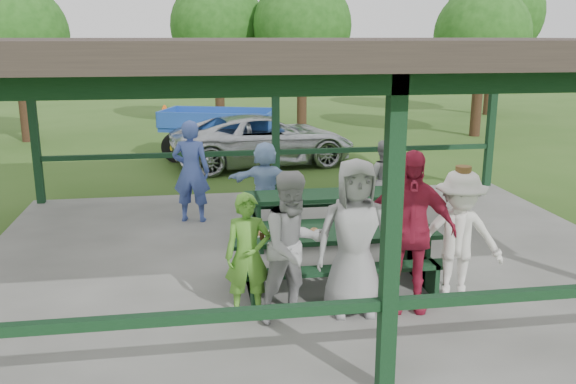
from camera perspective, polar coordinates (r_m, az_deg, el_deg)
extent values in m
plane|color=#30531A|center=(9.51, 1.99, -6.40)|extent=(90.00, 90.00, 0.00)
cube|color=#62625E|center=(9.49, 1.99, -6.11)|extent=(10.00, 8.00, 0.10)
cube|color=black|center=(5.51, 9.59, -4.61)|extent=(0.15, 0.15, 3.00)
cube|color=black|center=(13.03, -22.67, 5.46)|extent=(0.15, 0.15, 3.00)
cube|color=black|center=(12.77, -1.16, 6.40)|extent=(0.15, 0.15, 3.00)
cube|color=black|center=(14.22, 18.50, 6.49)|extent=(0.15, 0.15, 3.00)
cube|color=black|center=(5.52, -15.65, -11.67)|extent=(4.65, 0.10, 0.10)
cube|color=black|center=(12.77, -11.90, 3.37)|extent=(4.65, 0.10, 0.10)
cube|color=black|center=(13.39, 9.10, 4.00)|extent=(4.65, 0.10, 0.10)
cube|color=black|center=(5.23, 10.23, 10.06)|extent=(9.80, 0.15, 0.20)
cube|color=black|center=(12.65, -1.20, 12.69)|extent=(9.80, 0.15, 0.20)
cube|color=#2E2621|center=(8.89, 2.17, 13.39)|extent=(10.60, 8.60, 0.24)
cube|color=black|center=(8.16, 4.54, -3.90)|extent=(2.69, 0.75, 0.06)
cube|color=black|center=(7.75, 5.45, -7.24)|extent=(2.69, 0.28, 0.05)
cube|color=black|center=(8.76, 3.67, -4.61)|extent=(2.69, 0.28, 0.05)
cube|color=black|center=(8.10, -3.62, -6.62)|extent=(0.06, 0.70, 0.75)
cube|color=black|center=(8.61, 12.11, -5.63)|extent=(0.06, 0.70, 0.75)
cube|color=black|center=(8.15, -3.61, -7.61)|extent=(0.06, 1.39, 0.45)
cube|color=black|center=(8.66, 12.06, -6.56)|extent=(0.06, 1.39, 0.45)
cube|color=black|center=(10.08, 3.18, -0.31)|extent=(2.52, 0.75, 0.06)
cube|color=black|center=(9.64, 3.84, -2.84)|extent=(2.52, 0.28, 0.05)
cube|color=black|center=(10.68, 2.54, -1.10)|extent=(2.52, 0.28, 0.05)
cube|color=black|center=(10.01, -2.92, -2.47)|extent=(0.06, 0.70, 0.75)
cube|color=black|center=(10.44, 8.97, -1.91)|extent=(0.06, 0.70, 0.75)
cube|color=black|center=(10.05, -2.91, -3.29)|extent=(0.06, 1.39, 0.45)
cube|color=black|center=(10.49, 8.94, -2.70)|extent=(0.06, 1.39, 0.45)
cylinder|color=white|center=(7.98, -2.45, -4.01)|extent=(0.22, 0.22, 0.01)
torus|color=#A06238|center=(7.95, -2.73, -3.92)|extent=(0.10, 0.10, 0.03)
torus|color=#A06238|center=(7.96, -2.15, -3.89)|extent=(0.10, 0.10, 0.03)
torus|color=#A06238|center=(8.02, -2.49, -3.76)|extent=(0.10, 0.10, 0.03)
cylinder|color=white|center=(8.09, 2.52, -3.77)|extent=(0.22, 0.22, 0.01)
torus|color=#A06238|center=(8.05, 2.27, -3.68)|extent=(0.10, 0.10, 0.03)
torus|color=#A06238|center=(8.07, 2.83, -3.65)|extent=(0.10, 0.10, 0.03)
torus|color=#A06238|center=(8.12, 2.46, -3.52)|extent=(0.10, 0.10, 0.03)
cylinder|color=white|center=(8.24, 7.15, -3.52)|extent=(0.22, 0.22, 0.01)
torus|color=#A06238|center=(8.21, 6.93, -3.43)|extent=(0.10, 0.10, 0.03)
torus|color=#A06238|center=(8.23, 7.46, -3.40)|extent=(0.10, 0.10, 0.03)
torus|color=#A06238|center=(8.28, 7.07, -3.28)|extent=(0.10, 0.10, 0.03)
cylinder|color=white|center=(8.45, 11.68, -3.25)|extent=(0.22, 0.22, 0.01)
torus|color=#A06238|center=(8.42, 11.48, -3.16)|extent=(0.10, 0.10, 0.03)
torus|color=#A06238|center=(8.44, 11.99, -3.13)|extent=(0.10, 0.10, 0.03)
torus|color=#A06238|center=(8.49, 11.58, -3.01)|extent=(0.10, 0.10, 0.03)
cylinder|color=#381E0F|center=(7.80, -2.45, -4.12)|extent=(0.06, 0.06, 0.10)
cylinder|color=#381E0F|center=(7.81, -1.93, -4.10)|extent=(0.06, 0.06, 0.10)
cylinder|color=#381E0F|center=(7.88, 1.63, -3.92)|extent=(0.06, 0.06, 0.10)
cylinder|color=#381E0F|center=(8.17, 9.91, -3.46)|extent=(0.06, 0.06, 0.10)
cylinder|color=#381E0F|center=(8.29, 12.29, -3.31)|extent=(0.06, 0.06, 0.10)
cone|color=white|center=(8.39, 6.23, -2.85)|extent=(0.09, 0.09, 0.10)
cone|color=white|center=(8.47, 8.21, -2.74)|extent=(0.09, 0.09, 0.10)
cone|color=white|center=(8.56, 10.01, -2.64)|extent=(0.09, 0.09, 0.10)
imported|color=#54992D|center=(7.24, -3.78, -5.98)|extent=(0.57, 0.40, 1.51)
imported|color=#9C9C9E|center=(7.11, 0.59, -5.13)|extent=(1.05, 0.94, 1.80)
imported|color=gray|center=(7.30, 6.26, -4.25)|extent=(0.98, 0.68, 1.90)
imported|color=#A41E3B|center=(7.49, 11.16, -3.61)|extent=(1.23, 0.67, 1.99)
imported|color=white|center=(7.82, 15.66, -4.19)|extent=(1.21, 0.84, 1.71)
cylinder|color=brown|center=(7.61, 16.06, 1.49)|extent=(0.38, 0.38, 0.02)
cylinder|color=brown|center=(7.60, 16.09, 1.93)|extent=(0.22, 0.22, 0.11)
imported|color=#96B8E8|center=(10.85, -2.13, 0.90)|extent=(1.44, 0.73, 1.49)
imported|color=#3E52A1|center=(11.05, -9.05, 1.92)|extent=(0.75, 0.57, 1.84)
imported|color=gray|center=(11.27, 8.79, 1.16)|extent=(0.84, 0.74, 1.46)
imported|color=silver|center=(16.37, -2.28, 4.91)|extent=(5.23, 3.13, 1.36)
cube|color=#1C459C|center=(17.39, -6.46, 6.04)|extent=(3.39, 2.42, 0.13)
cube|color=#1C459C|center=(16.62, -7.20, 6.58)|extent=(2.93, 1.03, 0.44)
cube|color=#1C459C|center=(18.09, -5.82, 7.25)|extent=(2.93, 1.03, 0.44)
cube|color=#1C459C|center=(17.83, -11.26, 6.95)|extent=(0.55, 1.47, 0.44)
cube|color=#1C459C|center=(17.00, -1.47, 6.86)|extent=(0.55, 1.47, 0.44)
cylinder|color=black|center=(16.99, -10.37, 4.13)|extent=(0.85, 0.45, 0.83)
cylinder|color=yellow|center=(16.99, -10.37, 4.13)|extent=(0.37, 0.33, 0.31)
cylinder|color=black|center=(18.52, -8.67, 5.03)|extent=(0.85, 0.45, 0.83)
cylinder|color=yellow|center=(18.52, -8.67, 5.03)|extent=(0.37, 0.33, 0.31)
cylinder|color=black|center=(16.43, -3.88, 3.99)|extent=(0.85, 0.45, 0.83)
cylinder|color=yellow|center=(16.43, -3.88, 3.99)|extent=(0.37, 0.33, 0.31)
cylinder|color=black|center=(18.01, -2.68, 4.92)|extent=(0.85, 0.45, 0.83)
cylinder|color=yellow|center=(18.01, -2.68, 4.92)|extent=(0.37, 0.33, 0.31)
cube|color=#1C459C|center=(16.96, 0.36, 5.54)|extent=(1.07, 0.43, 0.09)
cone|color=#F2590C|center=(17.84, -11.44, 7.30)|extent=(0.16, 0.42, 0.44)
cylinder|color=black|center=(21.78, -23.45, 7.64)|extent=(0.36, 0.36, 2.51)
sphere|color=#1D4B14|center=(21.67, -24.03, 13.31)|extent=(3.22, 3.22, 3.22)
cylinder|color=black|center=(23.79, -6.42, 9.49)|extent=(0.36, 0.36, 2.76)
sphere|color=#1D4B14|center=(23.71, -6.58, 15.20)|extent=(3.53, 3.53, 3.53)
cylinder|color=black|center=(22.61, 1.31, 9.31)|extent=(0.36, 0.36, 2.74)
sphere|color=#1D4B14|center=(22.53, 1.34, 15.29)|extent=(3.51, 3.51, 3.51)
cylinder|color=black|center=(22.12, 17.26, 8.24)|extent=(0.36, 0.36, 2.50)
sphere|color=#1D4B14|center=(22.02, 17.69, 13.80)|extent=(3.20, 3.20, 3.20)
cylinder|color=black|center=(28.47, 18.34, 10.09)|extent=(0.36, 0.36, 3.18)
sphere|color=#1D4B14|center=(28.43, 18.79, 15.59)|extent=(4.08, 4.08, 4.08)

